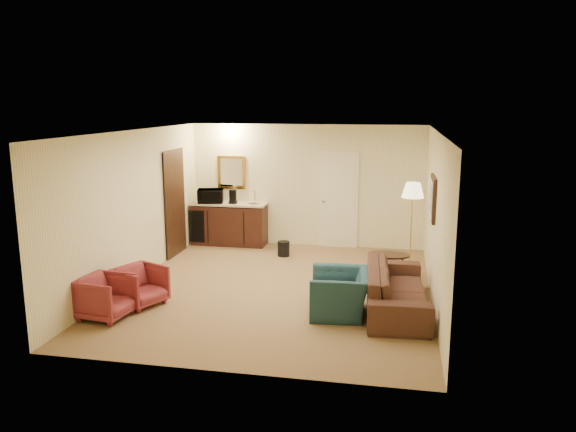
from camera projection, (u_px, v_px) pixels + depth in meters
name	position (u px, v px, depth m)	size (l,w,h in m)	color
ground	(277.00, 289.00, 9.37)	(6.00, 6.00, 0.00)	olive
room_walls	(281.00, 180.00, 9.78)	(5.02, 6.01, 2.61)	#FAF1BB
wetbar_cabinet	(229.00, 224.00, 12.20)	(1.64, 0.58, 0.92)	#351911
sofa	(397.00, 281.00, 8.36)	(2.23, 0.65, 0.87)	black
teal_armchair	(340.00, 286.00, 8.19)	(0.97, 0.63, 0.85)	#1D414A
rose_chair_near	(140.00, 284.00, 8.56)	(0.65, 0.61, 0.67)	#973139
rose_chair_far	(106.00, 295.00, 8.04)	(0.67, 0.63, 0.69)	#973139
coffee_table	(388.00, 265.00, 9.95)	(0.74, 0.50, 0.42)	#321A10
floor_lamp	(411.00, 223.00, 10.72)	(0.42, 0.42, 1.58)	gold
waste_bin	(284.00, 249.00, 11.32)	(0.24, 0.24, 0.30)	black
microwave	(210.00, 194.00, 12.08)	(0.54, 0.30, 0.36)	black
coffee_maker	(233.00, 197.00, 12.01)	(0.16, 0.16, 0.30)	black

